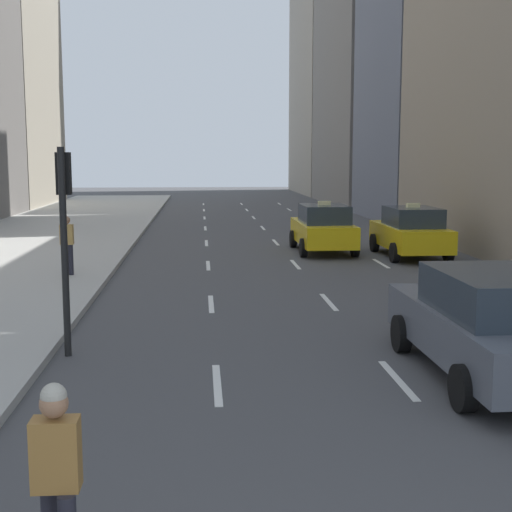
# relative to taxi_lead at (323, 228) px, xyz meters

# --- Properties ---
(sidewalk_left) EXTENTS (8.00, 66.00, 0.15)m
(sidewalk_left) POSITION_rel_taxi_lead_xyz_m (-11.00, 4.05, -0.81)
(sidewalk_left) COLOR #ADAAA3
(sidewalk_left) RESTS_ON ground
(lane_markings) EXTENTS (5.72, 56.00, 0.01)m
(lane_markings) POSITION_rel_taxi_lead_xyz_m (-1.40, 0.05, -0.87)
(lane_markings) COLOR white
(lane_markings) RESTS_ON ground
(taxi_lead) EXTENTS (2.02, 4.40, 1.87)m
(taxi_lead) POSITION_rel_taxi_lead_xyz_m (0.00, 0.00, 0.00)
(taxi_lead) COLOR yellow
(taxi_lead) RESTS_ON ground
(taxi_third) EXTENTS (2.02, 4.40, 1.87)m
(taxi_third) POSITION_rel_taxi_lead_xyz_m (2.80, -1.46, 0.00)
(taxi_third) COLOR yellow
(taxi_third) RESTS_ON ground
(sedan_black_near) EXTENTS (2.02, 4.87, 1.70)m
(sedan_black_near) POSITION_rel_taxi_lead_xyz_m (0.00, -14.94, -0.01)
(sedan_black_near) COLOR #565B66
(sedan_black_near) RESTS_ON ground
(skateboarder) EXTENTS (0.36, 0.80, 1.75)m
(skateboarder) POSITION_rel_taxi_lead_xyz_m (-5.55, -20.15, 0.08)
(skateboarder) COLOR brown
(skateboarder) RESTS_ON ground
(pedestrian_far_walking) EXTENTS (0.36, 0.22, 1.65)m
(pedestrian_far_walking) POSITION_rel_taxi_lead_xyz_m (-8.15, -5.32, 0.19)
(pedestrian_far_walking) COLOR #23232D
(pedestrian_far_walking) RESTS_ON sidewalk_left
(traffic_light_pole) EXTENTS (0.24, 0.42, 3.60)m
(traffic_light_pole) POSITION_rel_taxi_lead_xyz_m (-6.75, -13.06, 1.53)
(traffic_light_pole) COLOR black
(traffic_light_pole) RESTS_ON ground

